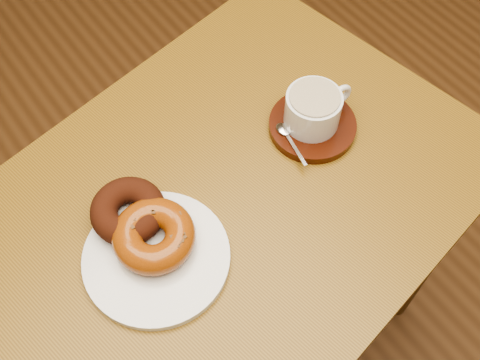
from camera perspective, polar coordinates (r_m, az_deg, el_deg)
cafe_table at (r=1.06m, az=-0.87°, el=-4.57°), size 0.91×0.74×0.77m
donut_plate at (r=0.90m, az=-7.92°, el=-7.29°), size 0.26×0.26×0.01m
donut_cinnamon at (r=0.91m, az=-10.56°, el=-2.88°), size 0.12×0.12×0.04m
donut_caramel at (r=0.88m, az=-8.18°, el=-5.26°), size 0.17×0.17×0.05m
saucer at (r=1.02m, az=6.87°, el=5.14°), size 0.15×0.15×0.02m
coffee_cup at (r=0.99m, az=7.01°, el=6.74°), size 0.12×0.09×0.06m
teaspoon at (r=0.99m, az=4.35°, el=4.46°), size 0.03×0.09×0.01m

